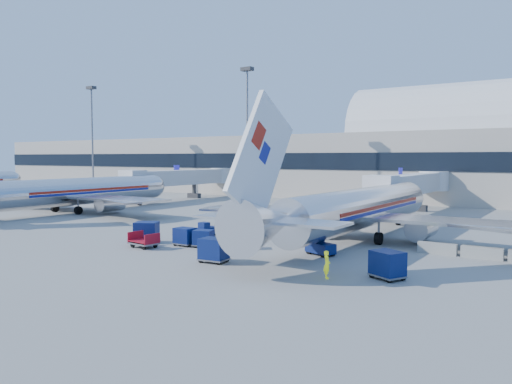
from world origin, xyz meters
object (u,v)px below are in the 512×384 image
Objects in this scene: mast_far_west at (92,124)px; tug_lead at (235,240)px; tug_left at (207,229)px; airliner_main at (356,209)px; jetbridge_mid at (186,178)px; cart_solo_far at (387,264)px; cart_train_a at (203,238)px; cart_train_b at (185,236)px; barrier_mid at (482,253)px; cart_train_c at (147,232)px; airliner_mid at (72,192)px; ramp_worker at (327,265)px; mast_west at (247,115)px; barrier_near at (437,248)px; cart_open_red at (144,242)px; jetbridge_near at (414,185)px; tug_right at (320,246)px.

mast_far_west is 8.15× the size of tug_lead.
airliner_main is at bearing -59.48° from tug_left.
cart_solo_far is (51.87, -39.05, -2.97)m from jetbridge_mid.
mast_far_west is 9.02× the size of cart_solo_far.
cart_train_b is (-1.82, -0.35, 0.05)m from cart_train_a.
cart_train_a is at bearing 9.83° from cart_train_b.
cart_train_c is at bearing -160.93° from barrier_mid.
airliner_mid reaches higher than cart_train_a.
airliner_main is 12.42× the size of barrier_mid.
airliner_main is 15.46m from ramp_worker.
barrier_mid is (41.30, -28.00, -14.34)m from mast_west.
airliner_mid is (-42.00, 0.00, 0.00)m from airliner_main.
tug_lead is at bearing -29.04° from mast_far_west.
jetbridge_mid is 15.24× the size of cart_train_b.
barrier_near is 10.27m from cart_solo_far.
cart_train_b is at bearing -159.53° from barrier_mid.
cart_open_red is at bearing 173.29° from tug_lead.
cart_train_a is 0.80× the size of cart_solo_far.
jetbridge_near is 9.92× the size of tug_lead.
tug_left is at bearing 109.21° from cart_train_a.
airliner_mid reaches higher than barrier_mid.
jetbridge_near is 1.22× the size of mast_west.
jetbridge_mid is at bearing 98.42° from cart_train_c.
tug_lead is 1.03× the size of tug_right.
jetbridge_near reaches higher than cart_train_b.
mast_west is 42.31m from cart_train_c.
jetbridge_near is 37.69m from cart_train_a.
cart_train_a is at bearing -18.03° from airliner_mid.
cart_train_a is at bearing -60.36° from mast_west.
cart_train_c is 19.65m from ramp_worker.
jetbridge_mid is 15.39× the size of ramp_worker.
cart_train_b is (-22.58, -8.43, 0.39)m from barrier_mid.
jetbridge_near is at bearing 1.68° from mast_west.
barrier_near is 1.66× the size of cart_train_b.
tug_left is at bearing 42.61° from cart_train_c.
tug_left is 7.99m from cart_open_red.
airliner_main is 14.04× the size of cart_train_c.
tug_left reaches higher than barrier_near.
tug_right reaches higher than barrier_near.
barrier_mid is 1.35× the size of tug_left.
airliner_main is 14.90m from cart_solo_far.
cart_solo_far is 3.82m from ramp_worker.
barrier_mid is 1.18× the size of cart_open_red.
barrier_mid is at bearing 3.67° from cart_train_a.
ramp_worker is (10.98, -5.13, 0.14)m from tug_lead.
cart_train_c is at bearing -34.15° from mast_far_west.
jetbridge_near is at bearing -25.61° from ramp_worker.
airliner_mid is at bearing -169.50° from tug_right.
tug_lead is at bearing -43.67° from jetbridge_mid.
cart_train_b is (1.92, -5.34, 0.21)m from tug_left.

